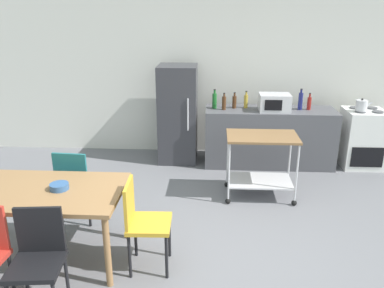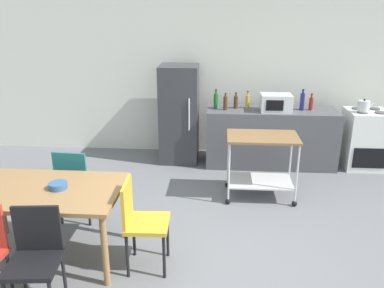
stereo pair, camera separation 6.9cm
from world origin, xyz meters
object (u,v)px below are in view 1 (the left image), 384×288
Objects in this scene: chair_black at (38,256)px; bottle_vinegar at (215,100)px; bottle_hot_sauce at (309,103)px; dining_table at (45,197)px; kitchen_cart at (261,156)px; chair_mustard at (142,219)px; stove_oven at (362,138)px; bottle_sparkling_water at (300,101)px; refrigerator at (178,114)px; chair_teal at (76,180)px; bottle_wine at (234,102)px; bottle_soy_sauce at (246,101)px; bottle_soda at (224,103)px; microwave at (274,103)px; kettle at (362,105)px; fruit_bowl at (59,187)px.

bottle_vinegar is (1.39, 3.39, 0.50)m from chair_black.
dining_table is at bearing -138.93° from bottle_hot_sauce.
bottle_hot_sauce is at bearing 54.75° from kitchen_cart.
bottle_vinegar reaches higher than chair_mustard.
stove_oven is 1.17m from bottle_sparkling_water.
bottle_hot_sauce is (2.03, -0.08, 0.23)m from refrigerator.
chair_teal is at bearing 46.27° from chair_mustard.
kitchen_cart is (1.27, 1.58, 0.05)m from chair_mustard.
bottle_wine is (1.88, 1.98, 0.48)m from chair_teal.
bottle_sparkling_water reaches higher than dining_table.
kitchen_cart is (2.23, 1.49, -0.10)m from dining_table.
bottle_soy_sauce is (1.15, 2.82, 0.49)m from chair_mustard.
bottle_soy_sauce is (-0.13, 1.24, 0.44)m from kitchen_cart.
bottle_soda reaches higher than bottle_hot_sauce.
refrigerator is 1.75m from kitchen_cart.
stove_oven is 3.68× the size of bottle_wine.
chair_mustard is (0.91, -0.81, 0.00)m from chair_teal.
microwave is 1.30m from kettle.
kettle is (-0.12, -0.10, 0.55)m from stove_oven.
bottle_hot_sauce is (2.11, 2.76, 0.49)m from chair_mustard.
bottle_soda reaches higher than chair_teal.
bottle_vinegar is 0.31m from bottle_wine.
bottle_soda reaches higher than chair_black.
dining_table is 2.94m from refrigerator.
bottle_wine is at bearing 56.56° from fruit_bowl.
chair_mustard is at bearing -91.58° from refrigerator.
dining_table is 1.69× the size of chair_mustard.
bottle_sparkling_water is 0.89m from kettle.
fruit_bowl is (0.11, -0.70, 0.26)m from chair_teal.
chair_black is 0.77m from fruit_bowl.
microwave is (2.29, 3.26, 0.51)m from chair_black.
bottle_hot_sauce is (2.84, 3.38, 0.49)m from chair_black.
microwave is (0.29, 1.07, 0.46)m from kitchen_cart.
bottle_sparkling_water is (0.82, -0.07, 0.03)m from bottle_soy_sauce.
stove_oven is 1.03m from bottle_hot_sauce.
fruit_bowl is at bearing 102.74° from chair_teal.
kettle is (0.75, -0.10, -0.00)m from bottle_hot_sauce.
dining_table is at bearing 101.83° from chair_black.
microwave reaches higher than chair_mustard.
bottle_soy_sauce reaches higher than bottle_wine.
refrigerator reaches higher than bottle_sparkling_water.
refrigerator is at bearing 176.30° from kettle.
bottle_sparkling_water reaches higher than kettle.
stove_oven is 1.53m from microwave.
fruit_bowl is (-1.95, -2.71, -0.23)m from bottle_soy_sauce.
chair_mustard is at bearing 34.26° from chair_black.
bottle_soda reaches higher than dining_table.
bottle_soda reaches higher than kettle.
bottle_vinegar is 1.67× the size of fruit_bowl.
kitchen_cart is 1.98× the size of microwave.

